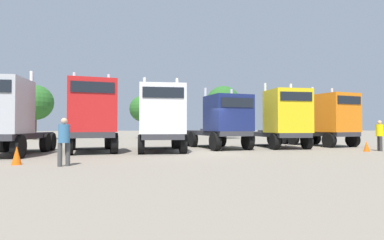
{
  "coord_description": "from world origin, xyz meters",
  "views": [
    {
      "loc": [
        -6.7,
        -15.6,
        1.43
      ],
      "look_at": [
        0.12,
        2.89,
        1.87
      ],
      "focal_mm": 28.74,
      "sensor_mm": 36.0,
      "label": 1
    }
  ],
  "objects_px": {
    "semi_truck_yellow": "(282,119)",
    "traffic_cone_near": "(367,146)",
    "traffic_cone_mid": "(17,155)",
    "visitor_in_hivis": "(380,133)",
    "semi_truck_orange": "(329,120)",
    "semi_truck_white": "(161,118)",
    "semi_truck_silver": "(4,116)",
    "semi_truck_red": "(92,115)",
    "semi_truck_navy": "(223,121)",
    "visitor_with_camera": "(64,138)"
  },
  "relations": [
    {
      "from": "semi_truck_silver",
      "to": "visitor_with_camera",
      "type": "distance_m",
      "value": 5.82
    },
    {
      "from": "semi_truck_yellow",
      "to": "semi_truck_orange",
      "type": "distance_m",
      "value": 4.45
    },
    {
      "from": "semi_truck_white",
      "to": "visitor_in_hivis",
      "type": "distance_m",
      "value": 12.89
    },
    {
      "from": "semi_truck_red",
      "to": "semi_truck_navy",
      "type": "bearing_deg",
      "value": 91.19
    },
    {
      "from": "visitor_with_camera",
      "to": "traffic_cone_mid",
      "type": "height_order",
      "value": "visitor_with_camera"
    },
    {
      "from": "traffic_cone_near",
      "to": "visitor_in_hivis",
      "type": "bearing_deg",
      "value": 1.23
    },
    {
      "from": "visitor_in_hivis",
      "to": "semi_truck_silver",
      "type": "bearing_deg",
      "value": 18.47
    },
    {
      "from": "semi_truck_yellow",
      "to": "visitor_in_hivis",
      "type": "bearing_deg",
      "value": 55.0
    },
    {
      "from": "semi_truck_white",
      "to": "traffic_cone_mid",
      "type": "bearing_deg",
      "value": -49.39
    },
    {
      "from": "semi_truck_navy",
      "to": "traffic_cone_near",
      "type": "xyz_separation_m",
      "value": [
        6.92,
        -4.68,
        -1.48
      ]
    },
    {
      "from": "semi_truck_silver",
      "to": "semi_truck_navy",
      "type": "xyz_separation_m",
      "value": [
        12.09,
        0.83,
        -0.16
      ]
    },
    {
      "from": "traffic_cone_mid",
      "to": "semi_truck_silver",
      "type": "bearing_deg",
      "value": 107.26
    },
    {
      "from": "semi_truck_navy",
      "to": "semi_truck_orange",
      "type": "bearing_deg",
      "value": 88.35
    },
    {
      "from": "semi_truck_white",
      "to": "semi_truck_orange",
      "type": "height_order",
      "value": "semi_truck_orange"
    },
    {
      "from": "semi_truck_silver",
      "to": "semi_truck_white",
      "type": "height_order",
      "value": "semi_truck_white"
    },
    {
      "from": "traffic_cone_mid",
      "to": "traffic_cone_near",
      "type": "bearing_deg",
      "value": 0.1
    },
    {
      "from": "semi_truck_yellow",
      "to": "semi_truck_orange",
      "type": "bearing_deg",
      "value": 105.51
    },
    {
      "from": "semi_truck_orange",
      "to": "traffic_cone_mid",
      "type": "distance_m",
      "value": 19.94
    },
    {
      "from": "semi_truck_yellow",
      "to": "traffic_cone_mid",
      "type": "bearing_deg",
      "value": -65.11
    },
    {
      "from": "semi_truck_silver",
      "to": "traffic_cone_mid",
      "type": "relative_size",
      "value": 9.33
    },
    {
      "from": "semi_truck_orange",
      "to": "semi_truck_red",
      "type": "bearing_deg",
      "value": -92.28
    },
    {
      "from": "semi_truck_red",
      "to": "semi_truck_navy",
      "type": "height_order",
      "value": "semi_truck_red"
    },
    {
      "from": "semi_truck_navy",
      "to": "semi_truck_yellow",
      "type": "relative_size",
      "value": 0.92
    },
    {
      "from": "visitor_in_hivis",
      "to": "visitor_with_camera",
      "type": "height_order",
      "value": "visitor_in_hivis"
    },
    {
      "from": "visitor_with_camera",
      "to": "semi_truck_navy",
      "type": "bearing_deg",
      "value": 101.78
    },
    {
      "from": "semi_truck_orange",
      "to": "traffic_cone_near",
      "type": "height_order",
      "value": "semi_truck_orange"
    },
    {
      "from": "semi_truck_yellow",
      "to": "semi_truck_orange",
      "type": "relative_size",
      "value": 1.12
    },
    {
      "from": "semi_truck_red",
      "to": "traffic_cone_near",
      "type": "distance_m",
      "value": 15.75
    },
    {
      "from": "visitor_in_hivis",
      "to": "traffic_cone_near",
      "type": "bearing_deg",
      "value": 30.47
    },
    {
      "from": "semi_truck_red",
      "to": "visitor_in_hivis",
      "type": "xyz_separation_m",
      "value": [
        16.03,
        -4.62,
        -1.01
      ]
    },
    {
      "from": "traffic_cone_near",
      "to": "semi_truck_navy",
      "type": "bearing_deg",
      "value": 145.93
    },
    {
      "from": "traffic_cone_near",
      "to": "semi_truck_yellow",
      "type": "bearing_deg",
      "value": 125.9
    },
    {
      "from": "semi_truck_white",
      "to": "semi_truck_yellow",
      "type": "xyz_separation_m",
      "value": [
        8.39,
        0.34,
        0.05
      ]
    },
    {
      "from": "traffic_cone_mid",
      "to": "visitor_with_camera",
      "type": "bearing_deg",
      "value": -32.83
    },
    {
      "from": "semi_truck_red",
      "to": "visitor_with_camera",
      "type": "bearing_deg",
      "value": -10.6
    },
    {
      "from": "semi_truck_orange",
      "to": "visitor_with_camera",
      "type": "bearing_deg",
      "value": -74.11
    },
    {
      "from": "traffic_cone_mid",
      "to": "semi_truck_red",
      "type": "bearing_deg",
      "value": 58.52
    },
    {
      "from": "semi_truck_white",
      "to": "visitor_in_hivis",
      "type": "relative_size",
      "value": 3.52
    },
    {
      "from": "semi_truck_white",
      "to": "semi_truck_navy",
      "type": "distance_m",
      "value": 4.47
    },
    {
      "from": "semi_truck_white",
      "to": "traffic_cone_mid",
      "type": "relative_size",
      "value": 9.14
    },
    {
      "from": "visitor_with_camera",
      "to": "traffic_cone_mid",
      "type": "xyz_separation_m",
      "value": [
        -1.69,
        1.09,
        -0.67
      ]
    },
    {
      "from": "semi_truck_yellow",
      "to": "semi_truck_navy",
      "type": "bearing_deg",
      "value": -90.11
    },
    {
      "from": "semi_truck_orange",
      "to": "semi_truck_white",
      "type": "bearing_deg",
      "value": -87.99
    },
    {
      "from": "traffic_cone_near",
      "to": "traffic_cone_mid",
      "type": "distance_m",
      "value": 17.81
    },
    {
      "from": "semi_truck_white",
      "to": "traffic_cone_mid",
      "type": "height_order",
      "value": "semi_truck_white"
    },
    {
      "from": "traffic_cone_near",
      "to": "traffic_cone_mid",
      "type": "height_order",
      "value": "traffic_cone_mid"
    },
    {
      "from": "semi_truck_yellow",
      "to": "traffic_cone_near",
      "type": "distance_m",
      "value": 5.16
    },
    {
      "from": "semi_truck_silver",
      "to": "semi_truck_orange",
      "type": "xyz_separation_m",
      "value": [
        20.58,
        0.55,
        -0.0
      ]
    },
    {
      "from": "semi_truck_silver",
      "to": "semi_truck_red",
      "type": "bearing_deg",
      "value": 112.29
    },
    {
      "from": "semi_truck_white",
      "to": "semi_truck_yellow",
      "type": "bearing_deg",
      "value": 103.74
    }
  ]
}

